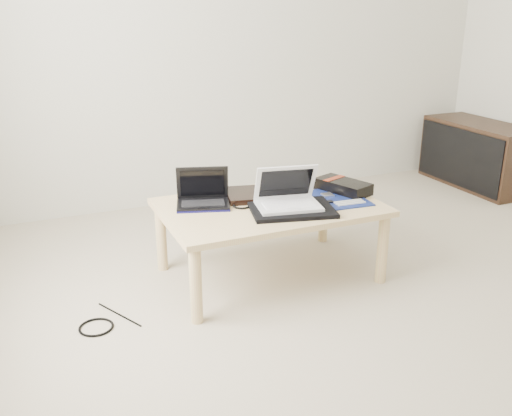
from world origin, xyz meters
name	(u,v)px	position (x,y,z in m)	size (l,w,h in m)	color
ground	(407,317)	(0.00, 0.00, 0.00)	(4.00, 4.00, 0.00)	#BAAE97
coffee_table	(270,213)	(-0.41, 0.65, 0.35)	(1.10, 0.70, 0.40)	#D1BC7E
media_cabinet	(478,155)	(1.77, 1.45, 0.25)	(0.41, 0.90, 0.50)	#342015
book	(255,194)	(-0.43, 0.79, 0.41)	(0.34, 0.31, 0.03)	black
netbook	(203,197)	(-0.72, 0.78, 0.44)	(0.31, 0.26, 0.19)	black
tablet	(283,204)	(-0.35, 0.61, 0.41)	(0.29, 0.26, 0.01)	black
remote	(298,196)	(-0.23, 0.68, 0.41)	(0.09, 0.22, 0.02)	silver
neoprene_sleeve	(292,209)	(-0.35, 0.52, 0.41)	(0.40, 0.30, 0.02)	black
white_laptop	(287,198)	(-0.36, 0.55, 0.46)	(0.34, 0.27, 0.20)	silver
motherboard	(337,198)	(-0.04, 0.59, 0.40)	(0.29, 0.35, 0.02)	#0C194F
gpu_box	(343,186)	(0.05, 0.68, 0.43)	(0.24, 0.33, 0.07)	black
cable_coil	(242,206)	(-0.55, 0.68, 0.41)	(0.09, 0.09, 0.01)	black
floor_cable_coil	(96,327)	(-1.34, 0.48, 0.01)	(0.15, 0.15, 0.01)	black
floor_cable_trail	(119,315)	(-1.22, 0.55, 0.00)	(0.01, 0.01, 0.31)	black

